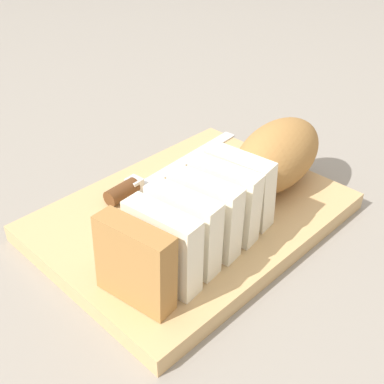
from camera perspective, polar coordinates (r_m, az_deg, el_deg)
The scene contains 6 objects.
ground_plane at distance 0.72m, azimuth 0.00°, elevation -3.65°, with size 3.00×3.00×0.00m, color gray.
cutting_board at distance 0.71m, azimuth 0.00°, elevation -2.85°, with size 0.42×0.31×0.03m, color tan.
bread_loaf at distance 0.67m, azimuth 5.73°, elevation 0.93°, with size 0.42×0.14×0.10m.
bread_knife at distance 0.75m, azimuth -5.70°, elevation 1.23°, with size 0.29×0.04×0.02m.
crumb_near_knife at distance 0.75m, azimuth -2.02°, elevation 0.84°, with size 0.00×0.00×0.00m, color tan.
crumb_near_loaf at distance 0.74m, azimuth -2.08°, elevation 0.17°, with size 0.00×0.00×0.00m, color tan.
Camera 1 is at (0.40, 0.40, 0.44)m, focal length 46.04 mm.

